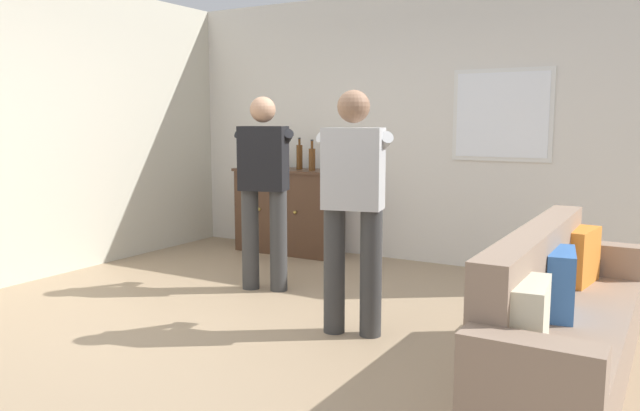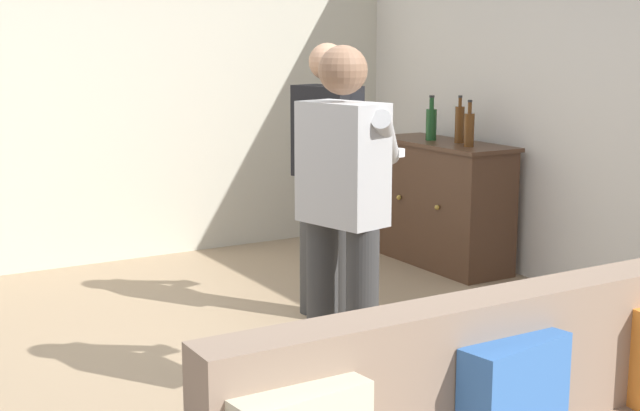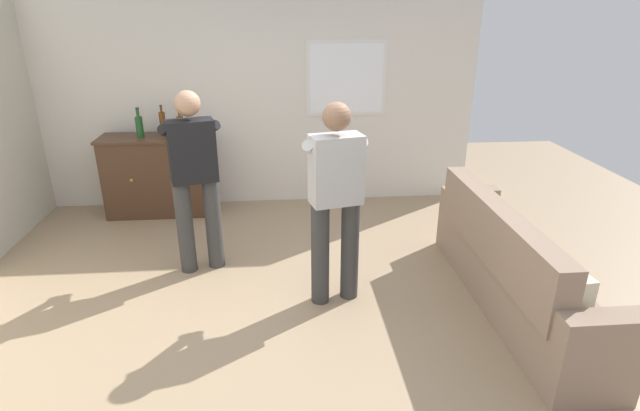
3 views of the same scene
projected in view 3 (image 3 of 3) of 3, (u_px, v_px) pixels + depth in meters
The scene contains 9 objects.
ground at pixel (260, 317), 4.03m from camera, with size 10.40×10.40×0.00m, color #9E8466.
wall_back_with_window at pixel (263, 89), 5.96m from camera, with size 5.20×0.15×2.80m.
couch at pixel (510, 268), 4.06m from camera, with size 0.57×2.39×0.89m.
sideboard_cabinet at pixel (158, 175), 5.88m from camera, with size 1.22×0.49×0.94m.
bottle_wine_green at pixel (139, 126), 5.62m from camera, with size 0.08×0.08×0.34m.
bottle_liquor_amber at pixel (163, 123), 5.70m from camera, with size 0.07×0.07×0.35m.
bottle_spirits_clear at pixel (181, 126), 5.64m from camera, with size 0.07×0.07×0.33m.
person_standing_left at pixel (194, 174), 4.45m from camera, with size 0.54×0.52×1.68m.
person_standing_right at pixel (335, 196), 3.95m from camera, with size 0.54×0.51×1.68m.
Camera 3 is at (0.20, -3.43, 2.34)m, focal length 28.00 mm.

